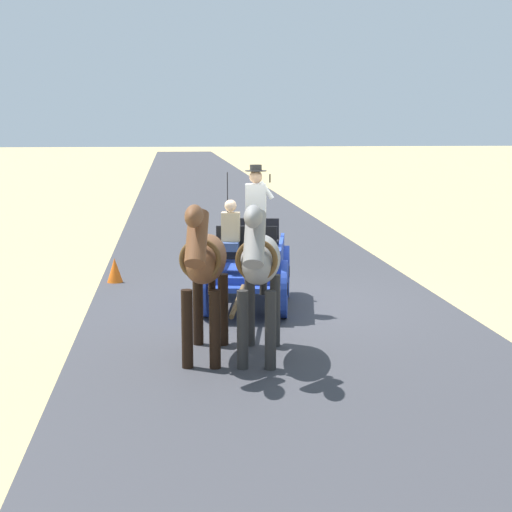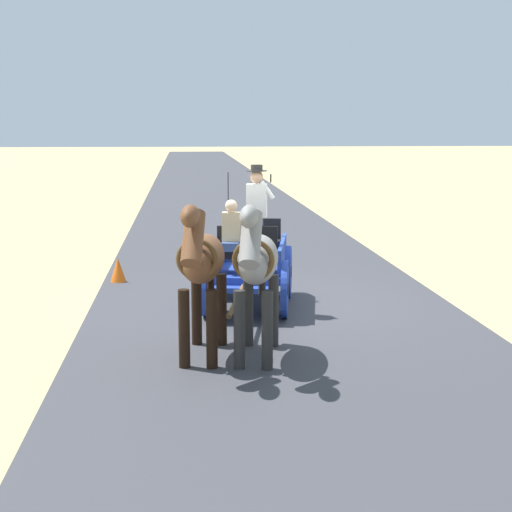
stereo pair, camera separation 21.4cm
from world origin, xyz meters
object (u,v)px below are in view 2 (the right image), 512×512
horse_drawn_carriage (249,261)px  horse_off_side (202,263)px  horse_near_side (256,264)px  traffic_cone (118,270)px

horse_drawn_carriage → horse_off_side: 3.09m
horse_near_side → horse_off_side: same height
horse_drawn_carriage → horse_off_side: bearing=73.1°
horse_drawn_carriage → traffic_cone: horse_drawn_carriage is taller
horse_near_side → horse_off_side: size_ratio=1.00×
horse_near_side → horse_drawn_carriage: bearing=-93.1°
traffic_cone → horse_drawn_carriage: bearing=135.2°
horse_off_side → traffic_cone: 5.71m
horse_near_side → traffic_cone: horse_near_side is taller
horse_drawn_carriage → horse_near_side: bearing=86.9°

